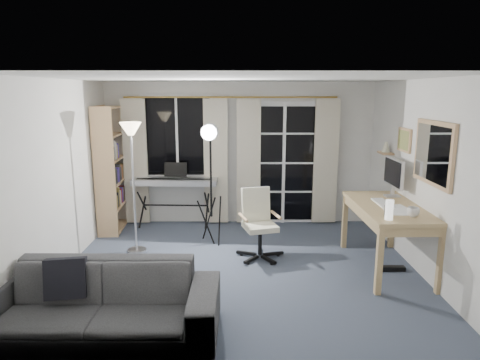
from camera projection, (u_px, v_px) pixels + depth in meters
name	position (u px, v px, depth m)	size (l,w,h in m)	color
floor	(240.00, 268.00, 5.57)	(4.50, 4.00, 0.02)	#3A4255
window	(177.00, 136.00, 7.18)	(1.20, 0.08, 1.40)	white
french_door	(284.00, 164.00, 7.29)	(1.32, 0.09, 2.11)	white
curtains	(231.00, 161.00, 7.18)	(3.60, 0.07, 2.13)	gold
bookshelf	(109.00, 172.00, 6.94)	(0.37, 0.96, 2.03)	tan
torchiere_lamp	(132.00, 149.00, 5.82)	(0.38, 0.38, 1.84)	#B2B2B7
keyboard_piano	(175.00, 182.00, 7.06)	(1.41, 0.72, 1.01)	black
studio_light	(210.00, 146.00, 6.12)	(0.35, 0.37, 1.84)	black
office_chair	(258.00, 217.00, 5.87)	(0.66, 0.64, 0.95)	black
desk	(388.00, 213.00, 5.41)	(0.81, 1.58, 0.84)	#A58755
monitor	(394.00, 174.00, 5.77)	(0.20, 0.60, 0.53)	silver
desk_clutter	(389.00, 225.00, 5.19)	(0.49, 0.95, 1.06)	white
mug	(413.00, 211.00, 4.89)	(0.14, 0.11, 0.14)	silver
wall_mirror	(433.00, 153.00, 4.91)	(0.04, 0.94, 0.74)	tan
framed_print	(404.00, 140.00, 5.78)	(0.03, 0.42, 0.32)	tan
wall_shelf	(386.00, 149.00, 6.31)	(0.16, 0.30, 0.18)	tan
sofa	(96.00, 291.00, 3.95)	(2.25, 0.68, 0.88)	#28282A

